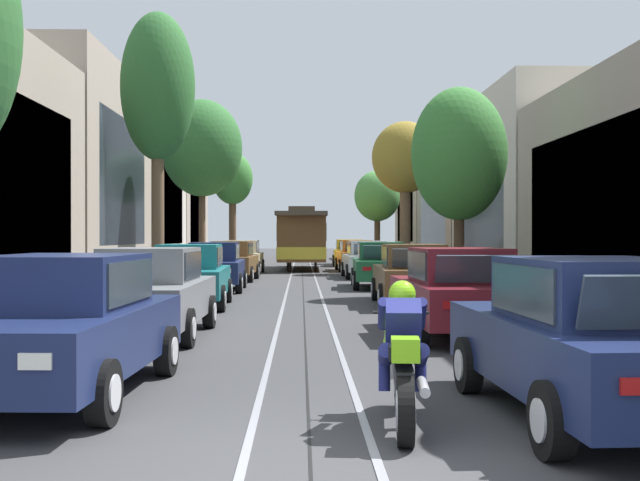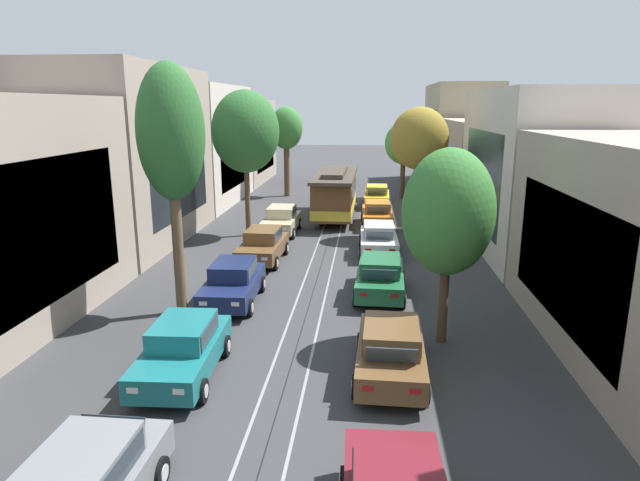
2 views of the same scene
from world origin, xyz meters
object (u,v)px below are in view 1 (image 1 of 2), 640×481
at_px(parked_car_grey_second_left, 150,292).
at_px(parked_car_navy_near_right, 593,338).
at_px(parked_car_navy_fourth_left, 214,266).
at_px(motorcycle_with_rider, 403,358).
at_px(parked_car_teal_mid_left, 190,275).
at_px(street_tree_kerb_left_second, 158,90).
at_px(parked_car_yellow_far_right, 349,252).
at_px(street_tree_kerb_left_mid, 202,148).
at_px(parked_car_brown_fifth_left, 232,261).
at_px(parked_car_navy_near_left, 62,325).
at_px(cable_car_trolley, 302,238).
at_px(street_tree_kerb_left_fourth, 232,181).
at_px(parked_car_beige_sixth_left, 242,257).
at_px(parked_car_green_fourth_right, 380,265).
at_px(street_tree_kerb_right_mid, 405,160).
at_px(parked_car_white_fifth_right, 366,259).
at_px(parked_car_orange_sixth_right, 356,255).
at_px(parked_car_brown_mid_right, 413,274).
at_px(street_tree_kerb_right_second, 459,155).
at_px(parked_car_maroon_second_right, 457,292).
at_px(street_tree_kerb_right_fourth, 377,197).

distance_m(parked_car_grey_second_left, parked_car_navy_near_right, 8.42).
xyz_separation_m(parked_car_navy_fourth_left, motorcycle_with_rider, (3.80, -18.25, -0.15)).
relative_size(parked_car_teal_mid_left, street_tree_kerb_left_second, 0.50).
bearing_deg(parked_car_yellow_far_right, street_tree_kerb_left_second, -108.27).
bearing_deg(street_tree_kerb_left_mid, parked_car_brown_fifth_left, -70.50).
relative_size(parked_car_navy_near_left, cable_car_trolley, 0.48).
height_order(street_tree_kerb_left_fourth, motorcycle_with_rider, street_tree_kerb_left_fourth).
height_order(parked_car_beige_sixth_left, parked_car_green_fourth_right, same).
bearing_deg(parked_car_yellow_far_right, street_tree_kerb_right_mid, -77.58).
relative_size(parked_car_white_fifth_right, street_tree_kerb_left_mid, 0.54).
height_order(parked_car_navy_fourth_left, parked_car_yellow_far_right, same).
distance_m(parked_car_navy_fourth_left, parked_car_yellow_far_right, 21.76).
xyz_separation_m(parked_car_navy_near_right, parked_car_orange_sixth_right, (-0.02, 32.13, 0.00)).
relative_size(parked_car_navy_near_right, parked_car_brown_mid_right, 1.00).
bearing_deg(parked_car_beige_sixth_left, parked_car_teal_mid_left, -89.95).
bearing_deg(parked_car_teal_mid_left, street_tree_kerb_right_second, 21.66).
xyz_separation_m(parked_car_orange_sixth_right, street_tree_kerb_right_mid, (2.17, -2.63, 4.63)).
bearing_deg(parked_car_brown_fifth_left, parked_car_teal_mid_left, -90.13).
bearing_deg(parked_car_brown_fifth_left, parked_car_navy_fourth_left, -90.60).
bearing_deg(parked_car_green_fourth_right, parked_car_beige_sixth_left, 118.24).
height_order(street_tree_kerb_left_mid, street_tree_kerb_right_mid, street_tree_kerb_left_mid).
bearing_deg(street_tree_kerb_left_fourth, parked_car_navy_near_left, -87.55).
bearing_deg(street_tree_kerb_left_mid, street_tree_kerb_right_second, -56.26).
bearing_deg(parked_car_navy_near_left, street_tree_kerb_right_second, 62.22).
xyz_separation_m(parked_car_navy_near_left, parked_car_yellow_far_right, (5.55, 37.76, 0.00)).
distance_m(street_tree_kerb_left_mid, cable_car_trolley, 8.08).
relative_size(parked_car_white_fifth_right, parked_car_yellow_far_right, 1.00).
xyz_separation_m(street_tree_kerb_left_second, street_tree_kerb_left_mid, (-0.18, 12.17, -0.44)).
height_order(parked_car_navy_near_left, cable_car_trolley, cable_car_trolley).
bearing_deg(cable_car_trolley, parked_car_orange_sixth_right, -34.07).
bearing_deg(street_tree_kerb_left_second, street_tree_kerb_left_mid, 90.85).
xyz_separation_m(parked_car_beige_sixth_left, street_tree_kerb_right_mid, (7.81, -0.18, 4.63)).
distance_m(parked_car_grey_second_left, cable_car_trolley, 27.78).
height_order(parked_car_teal_mid_left, parked_car_green_fourth_right, same).
bearing_deg(parked_car_yellow_far_right, parked_car_beige_sixth_left, -121.42).
height_order(parked_car_navy_near_left, motorcycle_with_rider, parked_car_navy_near_left).
height_order(parked_car_teal_mid_left, parked_car_maroon_second_right, same).
xyz_separation_m(parked_car_navy_fourth_left, street_tree_kerb_right_second, (7.47, -2.93, 3.37)).
distance_m(parked_car_beige_sixth_left, street_tree_kerb_right_fourth, 15.76).
relative_size(parked_car_brown_fifth_left, street_tree_kerb_left_mid, 0.54).
height_order(parked_car_teal_mid_left, parked_car_orange_sixth_right, same).
bearing_deg(street_tree_kerb_right_fourth, street_tree_kerb_left_second, -109.85).
relative_size(parked_car_brown_fifth_left, cable_car_trolley, 0.48).
distance_m(parked_car_white_fifth_right, street_tree_kerb_left_second, 12.66).
relative_size(street_tree_kerb_left_mid, street_tree_kerb_right_fourth, 1.35).
bearing_deg(parked_car_navy_fourth_left, parked_car_white_fifth_right, 53.20).
bearing_deg(motorcycle_with_rider, street_tree_kerb_right_mid, 82.28).
xyz_separation_m(parked_car_brown_fifth_left, parked_car_navy_near_right, (5.62, -23.75, 0.00)).
distance_m(parked_car_teal_mid_left, parked_car_maroon_second_right, 8.11).
xyz_separation_m(parked_car_green_fourth_right, street_tree_kerb_right_second, (1.87, -4.19, 3.37)).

